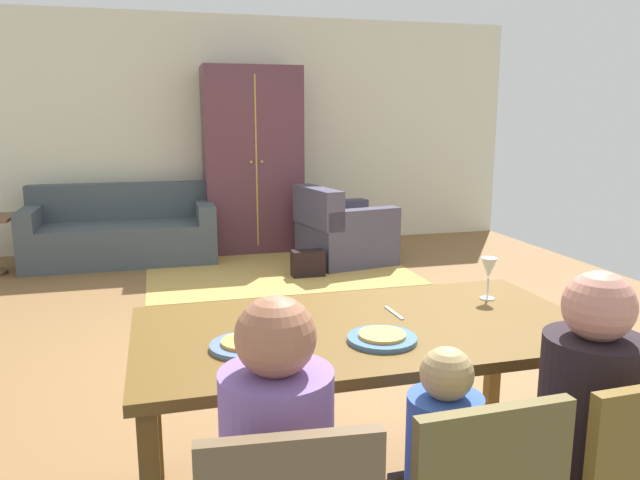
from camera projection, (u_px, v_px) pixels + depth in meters
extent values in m
cube|color=brown|center=(303.00, 331.00, 4.48)|extent=(6.86, 6.41, 0.02)
cube|color=beige|center=(239.00, 133.00, 7.29)|extent=(6.86, 0.10, 2.70)
cube|color=brown|center=(365.00, 330.00, 2.34)|extent=(1.75, 0.91, 0.04)
cube|color=brown|center=(607.00, 443.00, 2.25)|extent=(0.06, 0.06, 0.72)
cube|color=brown|center=(153.00, 400.00, 2.59)|extent=(0.06, 0.06, 0.72)
cube|color=brown|center=(493.00, 361.00, 3.00)|extent=(0.06, 0.06, 0.72)
cylinder|color=#546FA0|center=(246.00, 346.00, 2.10)|extent=(0.25, 0.25, 0.02)
cylinder|color=gold|center=(246.00, 342.00, 2.10)|extent=(0.17, 0.17, 0.01)
cylinder|color=teal|center=(382.00, 339.00, 2.17)|extent=(0.25, 0.25, 0.02)
cylinder|color=gold|center=(382.00, 335.00, 2.17)|extent=(0.17, 0.17, 0.01)
cylinder|color=silver|center=(487.00, 298.00, 2.67)|extent=(0.06, 0.06, 0.01)
cylinder|color=silver|center=(488.00, 288.00, 2.66)|extent=(0.01, 0.01, 0.09)
cone|color=silver|center=(489.00, 268.00, 2.64)|extent=(0.07, 0.07, 0.09)
cube|color=silver|center=(302.00, 335.00, 2.23)|extent=(0.06, 0.15, 0.01)
cube|color=silver|center=(394.00, 313.00, 2.47)|extent=(0.02, 0.17, 0.01)
cylinder|color=#805FB3|center=(277.00, 454.00, 1.59)|extent=(0.30, 0.30, 0.46)
sphere|color=#A8684B|center=(275.00, 337.00, 1.53)|extent=(0.21, 0.21, 0.21)
cylinder|color=#3154B9|center=(443.00, 450.00, 1.73)|extent=(0.22, 0.22, 0.33)
sphere|color=tan|center=(447.00, 374.00, 1.68)|extent=(0.15, 0.15, 0.15)
cylinder|color=black|center=(589.00, 409.00, 1.84)|extent=(0.30, 0.30, 0.46)
sphere|color=tan|center=(599.00, 306.00, 1.77)|extent=(0.21, 0.21, 0.21)
cube|color=tan|center=(278.00, 270.00, 6.22)|extent=(2.60, 1.80, 0.01)
cube|color=#434D54|center=(122.00, 243.00, 6.54)|extent=(1.96, 0.84, 0.42)
cube|color=#434D54|center=(121.00, 201.00, 6.78)|extent=(1.96, 0.20, 0.40)
cube|color=#434D54|center=(30.00, 218.00, 6.25)|extent=(0.18, 0.84, 0.20)
cube|color=#434D54|center=(205.00, 211.00, 6.70)|extent=(0.18, 0.84, 0.20)
cube|color=#474458|center=(346.00, 242.00, 6.57)|extent=(0.98, 0.99, 0.42)
cube|color=#474458|center=(318.00, 207.00, 6.34)|extent=(0.35, 0.87, 0.40)
cube|color=#474458|center=(362.00, 219.00, 6.21)|extent=(0.86, 0.33, 0.20)
cube|color=#474458|center=(332.00, 210.00, 6.80)|extent=(0.86, 0.33, 0.20)
cube|color=#58313D|center=(252.00, 160.00, 7.00)|extent=(1.10, 0.56, 2.10)
cube|color=#BA9941|center=(256.00, 162.00, 6.74)|extent=(0.02, 0.01, 1.89)
sphere|color=#BA9941|center=(251.00, 162.00, 6.71)|extent=(0.04, 0.04, 0.04)
sphere|color=#BA9941|center=(262.00, 162.00, 6.75)|extent=(0.04, 0.04, 0.04)
cube|color=black|center=(308.00, 263.00, 5.97)|extent=(0.32, 0.16, 0.26)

